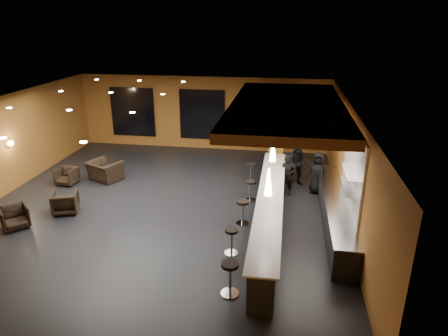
# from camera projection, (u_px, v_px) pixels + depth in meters

# --- Properties ---
(floor) EXTENTS (12.00, 13.00, 0.10)m
(floor) POSITION_uv_depth(u_px,v_px,m) (165.00, 206.00, 13.85)
(floor) COLOR black
(floor) RESTS_ON ground
(ceiling) EXTENTS (12.00, 13.00, 0.10)m
(ceiling) POSITION_uv_depth(u_px,v_px,m) (159.00, 103.00, 12.57)
(ceiling) COLOR black
(wall_back) EXTENTS (12.00, 0.10, 3.50)m
(wall_back) POSITION_uv_depth(u_px,v_px,m) (203.00, 113.00, 19.26)
(wall_back) COLOR #995D22
(wall_back) RESTS_ON floor
(wall_front) EXTENTS (12.00, 0.10, 3.50)m
(wall_front) POSITION_uv_depth(u_px,v_px,m) (53.00, 276.00, 7.17)
(wall_front) COLOR #995D22
(wall_front) RESTS_ON floor
(wall_right) EXTENTS (0.10, 13.00, 3.50)m
(wall_right) POSITION_uv_depth(u_px,v_px,m) (351.00, 167.00, 12.33)
(wall_right) COLOR #995D22
(wall_right) RESTS_ON floor
(wood_soffit) EXTENTS (3.60, 8.00, 0.28)m
(wood_soffit) POSITION_uv_depth(u_px,v_px,m) (287.00, 107.00, 12.98)
(wood_soffit) COLOR #96572C
(wood_soffit) RESTS_ON ceiling
(window_left) EXTENTS (2.20, 0.06, 2.40)m
(window_left) POSITION_uv_depth(u_px,v_px,m) (133.00, 112.00, 19.69)
(window_left) COLOR black
(window_left) RESTS_ON wall_back
(window_center) EXTENTS (2.20, 0.06, 2.40)m
(window_center) POSITION_uv_depth(u_px,v_px,m) (202.00, 115.00, 19.18)
(window_center) COLOR black
(window_center) RESTS_ON wall_back
(window_right) EXTENTS (2.20, 0.06, 2.40)m
(window_right) POSITION_uv_depth(u_px,v_px,m) (265.00, 117.00, 18.74)
(window_right) COLOR black
(window_right) RESTS_ON wall_back
(tile_backsplash) EXTENTS (0.06, 3.20, 2.40)m
(tile_backsplash) POSITION_uv_depth(u_px,v_px,m) (353.00, 171.00, 11.33)
(tile_backsplash) COLOR white
(tile_backsplash) RESTS_ON wall_right
(bar_counter) EXTENTS (0.60, 8.00, 1.00)m
(bar_counter) POSITION_uv_depth(u_px,v_px,m) (270.00, 213.00, 12.20)
(bar_counter) COLOR black
(bar_counter) RESTS_ON floor
(bar_top) EXTENTS (0.78, 8.10, 0.05)m
(bar_top) POSITION_uv_depth(u_px,v_px,m) (270.00, 197.00, 12.02)
(bar_top) COLOR silver
(bar_top) RESTS_ON bar_counter
(prep_counter) EXTENTS (0.70, 6.00, 0.86)m
(prep_counter) POSITION_uv_depth(u_px,v_px,m) (335.00, 212.00, 12.40)
(prep_counter) COLOR black
(prep_counter) RESTS_ON floor
(prep_top) EXTENTS (0.72, 6.00, 0.03)m
(prep_top) POSITION_uv_depth(u_px,v_px,m) (336.00, 199.00, 12.24)
(prep_top) COLOR silver
(prep_top) RESTS_ON prep_counter
(wall_shelf_lower) EXTENTS (0.30, 1.50, 0.03)m
(wall_shelf_lower) POSITION_uv_depth(u_px,v_px,m) (348.00, 187.00, 11.31)
(wall_shelf_lower) COLOR silver
(wall_shelf_lower) RESTS_ON wall_right
(wall_shelf_upper) EXTENTS (0.30, 1.50, 0.03)m
(wall_shelf_upper) POSITION_uv_depth(u_px,v_px,m) (349.00, 172.00, 11.15)
(wall_shelf_upper) COLOR silver
(wall_shelf_upper) RESTS_ON wall_right
(column) EXTENTS (0.60, 0.60, 3.50)m
(column) POSITION_uv_depth(u_px,v_px,m) (277.00, 133.00, 16.01)
(column) COLOR #9F7123
(column) RESTS_ON floor
(wall_sconce) EXTENTS (0.22, 0.22, 0.22)m
(wall_sconce) POSITION_uv_depth(u_px,v_px,m) (10.00, 143.00, 14.52)
(wall_sconce) COLOR #FFE5B2
(wall_sconce) RESTS_ON wall_left
(pendant_0) EXTENTS (0.20, 0.20, 0.70)m
(pendant_0) POSITION_uv_depth(u_px,v_px,m) (268.00, 182.00, 9.70)
(pendant_0) COLOR white
(pendant_0) RESTS_ON wood_soffit
(pendant_1) EXTENTS (0.20, 0.20, 0.70)m
(pendant_1) POSITION_uv_depth(u_px,v_px,m) (273.00, 150.00, 12.01)
(pendant_1) COLOR white
(pendant_1) RESTS_ON wood_soffit
(pendant_2) EXTENTS (0.20, 0.20, 0.70)m
(pendant_2) POSITION_uv_depth(u_px,v_px,m) (276.00, 129.00, 14.31)
(pendant_2) COLOR white
(pendant_2) RESTS_ON wood_soffit
(staff_a) EXTENTS (0.56, 0.38, 1.50)m
(staff_a) POSITION_uv_depth(u_px,v_px,m) (287.00, 175.00, 14.40)
(staff_a) COLOR black
(staff_a) RESTS_ON floor
(staff_b) EXTENTS (0.86, 0.67, 1.76)m
(staff_b) POSITION_uv_depth(u_px,v_px,m) (298.00, 163.00, 15.20)
(staff_b) COLOR black
(staff_b) RESTS_ON floor
(staff_c) EXTENTS (0.90, 0.74, 1.57)m
(staff_c) POSITION_uv_depth(u_px,v_px,m) (318.00, 173.00, 14.52)
(staff_c) COLOR black
(staff_c) RESTS_ON floor
(armchair_a) EXTENTS (1.07, 1.07, 0.70)m
(armchair_a) POSITION_uv_depth(u_px,v_px,m) (15.00, 217.00, 12.25)
(armchair_a) COLOR black
(armchair_a) RESTS_ON floor
(armchair_b) EXTENTS (1.01, 1.02, 0.73)m
(armchair_b) POSITION_uv_depth(u_px,v_px,m) (65.00, 202.00, 13.20)
(armchair_b) COLOR black
(armchair_b) RESTS_ON floor
(armchair_c) EXTENTS (0.76, 0.78, 0.67)m
(armchair_c) POSITION_uv_depth(u_px,v_px,m) (67.00, 176.00, 15.44)
(armchair_c) COLOR black
(armchair_c) RESTS_ON floor
(armchair_d) EXTENTS (1.51, 1.44, 0.78)m
(armchair_d) POSITION_uv_depth(u_px,v_px,m) (105.00, 171.00, 15.82)
(armchair_d) COLOR black
(armchair_d) RESTS_ON floor
(bar_stool_0) EXTENTS (0.43, 0.43, 0.85)m
(bar_stool_0) POSITION_uv_depth(u_px,v_px,m) (230.00, 274.00, 9.20)
(bar_stool_0) COLOR silver
(bar_stool_0) RESTS_ON floor
(bar_stool_1) EXTENTS (0.38, 0.38, 0.76)m
(bar_stool_1) POSITION_uv_depth(u_px,v_px,m) (231.00, 238.00, 10.83)
(bar_stool_1) COLOR silver
(bar_stool_1) RESTS_ON floor
(bar_stool_2) EXTENTS (0.41, 0.41, 0.80)m
(bar_stool_2) POSITION_uv_depth(u_px,v_px,m) (243.00, 209.00, 12.38)
(bar_stool_2) COLOR silver
(bar_stool_2) RESTS_ON floor
(bar_stool_3) EXTENTS (0.38, 0.38, 0.74)m
(bar_stool_3) POSITION_uv_depth(u_px,v_px,m) (250.00, 188.00, 14.01)
(bar_stool_3) COLOR silver
(bar_stool_3) RESTS_ON floor
(bar_stool_4) EXTENTS (0.41, 0.41, 0.80)m
(bar_stool_4) POSITION_uv_depth(u_px,v_px,m) (251.00, 170.00, 15.51)
(bar_stool_4) COLOR silver
(bar_stool_4) RESTS_ON floor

